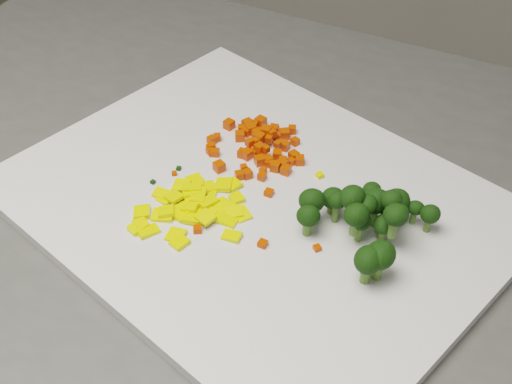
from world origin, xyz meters
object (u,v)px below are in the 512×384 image
(cutting_board, at_px, (256,204))
(carrot_pile, at_px, (257,140))
(pepper_pile, at_px, (192,202))
(broccoli_pile, at_px, (371,211))

(cutting_board, xyz_separation_m, carrot_pile, (-0.02, 0.08, 0.02))
(pepper_pile, bearing_deg, carrot_pile, 72.93)
(cutting_board, xyz_separation_m, pepper_pile, (-0.06, -0.03, 0.02))
(pepper_pile, bearing_deg, broccoli_pile, 6.06)
(pepper_pile, xyz_separation_m, broccoli_pile, (0.18, 0.02, 0.02))
(cutting_board, bearing_deg, broccoli_pile, -6.77)
(broccoli_pile, bearing_deg, pepper_pile, -173.94)
(cutting_board, distance_m, broccoli_pile, 0.13)
(cutting_board, bearing_deg, pepper_pile, -150.19)
(cutting_board, bearing_deg, carrot_pile, 107.07)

